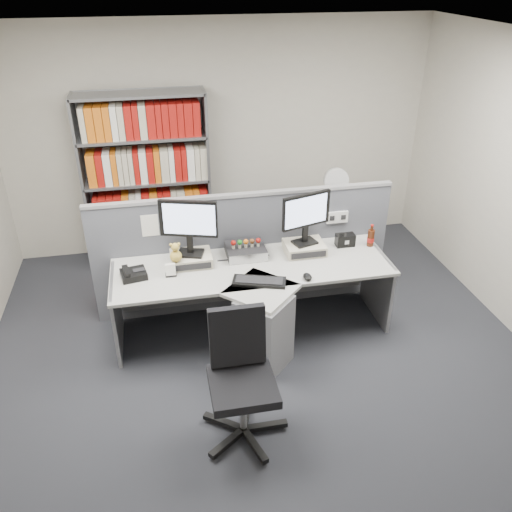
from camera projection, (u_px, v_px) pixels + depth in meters
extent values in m
plane|color=#2D2F35|center=(271.00, 384.00, 4.56)|extent=(5.50, 5.50, 0.00)
cube|color=beige|center=(221.00, 139.00, 6.24)|extent=(5.00, 0.04, 2.70)
cube|color=white|center=(277.00, 55.00, 3.23)|extent=(5.00, 5.50, 0.04)
cube|color=#585B64|center=(244.00, 253.00, 5.32)|extent=(3.00, 0.05, 1.25)
cube|color=#A4A4A9|center=(243.00, 195.00, 5.01)|extent=(3.00, 0.07, 0.03)
cube|color=white|center=(337.00, 217.00, 5.30)|extent=(0.22, 0.04, 0.12)
cube|color=white|center=(150.00, 224.00, 4.93)|extent=(0.16, 0.00, 0.22)
cube|color=white|center=(193.00, 220.00, 5.00)|extent=(0.16, 0.00, 0.22)
cube|color=white|center=(314.00, 210.00, 5.21)|extent=(0.16, 0.00, 0.22)
cube|color=#B2B2AB|center=(252.00, 267.00, 4.91)|extent=(2.60, 0.80, 0.03)
cube|color=#B2B2AB|center=(261.00, 290.00, 4.57)|extent=(0.74, 0.74, 0.03)
cube|color=gray|center=(264.00, 332.00, 4.64)|extent=(0.57, 0.57, 0.69)
cube|color=gray|center=(117.00, 313.00, 4.86)|extent=(0.03, 0.70, 0.72)
cube|color=gray|center=(377.00, 284.00, 5.30)|extent=(0.03, 0.70, 0.72)
cube|color=gray|center=(246.00, 279.00, 5.39)|extent=(2.50, 0.02, 0.45)
cube|color=beige|center=(191.00, 259.00, 4.92)|extent=(0.38, 0.30, 0.10)
cube|color=black|center=(193.00, 267.00, 4.79)|extent=(0.34, 0.01, 0.06)
cube|color=beige|center=(304.00, 248.00, 5.11)|extent=(0.38, 0.30, 0.10)
cube|color=black|center=(309.00, 255.00, 4.98)|extent=(0.34, 0.01, 0.06)
cube|color=black|center=(191.00, 253.00, 4.89)|extent=(0.27, 0.23, 0.02)
cube|color=black|center=(190.00, 244.00, 4.84)|extent=(0.06, 0.05, 0.19)
cube|color=black|center=(188.00, 219.00, 4.72)|extent=(0.52, 0.19, 0.35)
cube|color=#B9CBF4|center=(189.00, 220.00, 4.70)|extent=(0.46, 0.14, 0.30)
cube|color=black|center=(305.00, 242.00, 5.08)|extent=(0.26, 0.22, 0.02)
cube|color=black|center=(305.00, 234.00, 5.04)|extent=(0.06, 0.04, 0.18)
cube|color=black|center=(306.00, 210.00, 4.92)|extent=(0.49, 0.18, 0.33)
cube|color=#B9CBF4|center=(306.00, 211.00, 4.90)|extent=(0.43, 0.13, 0.28)
cube|color=black|center=(246.00, 251.00, 5.06)|extent=(0.37, 0.33, 0.10)
cube|color=silver|center=(249.00, 259.00, 4.92)|extent=(0.37, 0.01, 0.09)
cylinder|color=beige|center=(233.00, 247.00, 4.99)|extent=(0.03, 0.03, 0.03)
sphere|color=#A5140F|center=(233.00, 243.00, 4.97)|extent=(0.05, 0.05, 0.05)
cylinder|color=beige|center=(240.00, 246.00, 5.00)|extent=(0.03, 0.03, 0.03)
sphere|color=#19721E|center=(240.00, 242.00, 4.98)|extent=(0.05, 0.05, 0.05)
cylinder|color=beige|center=(246.00, 246.00, 5.01)|extent=(0.03, 0.03, 0.03)
sphere|color=orange|center=(246.00, 242.00, 4.99)|extent=(0.05, 0.05, 0.05)
cylinder|color=beige|center=(252.00, 245.00, 5.02)|extent=(0.03, 0.03, 0.03)
sphere|color=#593319|center=(252.00, 241.00, 5.00)|extent=(0.05, 0.05, 0.05)
cylinder|color=beige|center=(258.00, 244.00, 5.03)|extent=(0.03, 0.03, 0.03)
sphere|color=#A5140F|center=(258.00, 240.00, 5.01)|extent=(0.05, 0.05, 0.05)
cube|color=black|center=(259.00, 282.00, 4.64)|extent=(0.50, 0.31, 0.03)
cube|color=black|center=(259.00, 280.00, 4.63)|extent=(0.43, 0.24, 0.01)
ellipsoid|color=black|center=(307.00, 277.00, 4.69)|extent=(0.08, 0.12, 0.05)
cube|color=black|center=(134.00, 274.00, 4.71)|extent=(0.25, 0.24, 0.06)
cube|color=black|center=(126.00, 271.00, 4.67)|extent=(0.08, 0.19, 0.04)
cube|color=black|center=(139.00, 270.00, 4.71)|extent=(0.11, 0.08, 0.01)
cube|color=black|center=(171.00, 275.00, 4.75)|extent=(0.10, 0.06, 0.02)
cube|color=white|center=(171.00, 270.00, 4.70)|extent=(0.09, 0.04, 0.10)
cube|color=white|center=(170.00, 268.00, 4.74)|extent=(0.09, 0.04, 0.10)
sphere|color=gold|center=(176.00, 256.00, 4.75)|extent=(0.11, 0.11, 0.11)
sphere|color=gold|center=(175.00, 247.00, 4.70)|extent=(0.08, 0.08, 0.08)
sphere|color=gold|center=(171.00, 245.00, 4.69)|extent=(0.03, 0.03, 0.03)
sphere|color=gold|center=(179.00, 244.00, 4.70)|extent=(0.03, 0.03, 0.03)
cube|color=black|center=(345.00, 240.00, 5.22)|extent=(0.19, 0.10, 0.12)
cylinder|color=#3F190A|center=(371.00, 238.00, 5.21)|extent=(0.07, 0.07, 0.17)
cylinder|color=#A5140F|center=(371.00, 240.00, 5.22)|extent=(0.07, 0.07, 0.05)
cylinder|color=#3F190A|center=(372.00, 228.00, 5.16)|extent=(0.03, 0.03, 0.05)
cylinder|color=#A5140F|center=(372.00, 225.00, 5.14)|extent=(0.03, 0.03, 0.01)
cube|color=slate|center=(85.00, 186.00, 5.88)|extent=(0.03, 0.40, 2.00)
cube|color=slate|center=(208.00, 177.00, 6.12)|extent=(0.03, 0.40, 2.00)
cube|color=slate|center=(147.00, 176.00, 6.16)|extent=(1.40, 0.02, 2.00)
cube|color=slate|center=(155.00, 256.00, 6.48)|extent=(1.38, 0.40, 0.03)
cube|color=slate|center=(151.00, 220.00, 6.24)|extent=(1.38, 0.40, 0.03)
cube|color=slate|center=(147.00, 180.00, 5.99)|extent=(1.38, 0.40, 0.03)
cube|color=slate|center=(143.00, 137.00, 5.74)|extent=(1.38, 0.40, 0.03)
cube|color=slate|center=(138.00, 94.00, 5.52)|extent=(1.38, 0.40, 0.03)
cube|color=#A5140F|center=(154.00, 243.00, 6.36)|extent=(1.24, 0.28, 0.36)
cube|color=orange|center=(150.00, 206.00, 6.12)|extent=(1.24, 0.28, 0.36)
cube|color=beige|center=(145.00, 165.00, 5.87)|extent=(1.24, 0.28, 0.36)
cube|color=white|center=(141.00, 120.00, 5.62)|extent=(1.24, 0.28, 0.36)
cube|color=slate|center=(332.00, 233.00, 6.30)|extent=(0.45, 0.60, 0.70)
cube|color=black|center=(341.00, 232.00, 5.96)|extent=(0.40, 0.02, 0.28)
cube|color=black|center=(339.00, 256.00, 6.12)|extent=(0.40, 0.02, 0.28)
cylinder|color=white|center=(334.00, 205.00, 6.12)|extent=(0.17, 0.17, 0.03)
cylinder|color=white|center=(334.00, 198.00, 6.07)|extent=(0.03, 0.03, 0.17)
cylinder|color=white|center=(336.00, 180.00, 5.95)|extent=(0.28, 0.08, 0.28)
cylinder|color=silver|center=(336.00, 179.00, 5.97)|extent=(0.28, 0.07, 0.28)
cylinder|color=silver|center=(243.00, 409.00, 3.96)|extent=(0.05, 0.05, 0.42)
cube|color=black|center=(243.00, 386.00, 3.84)|extent=(0.49, 0.49, 0.07)
cube|color=black|center=(237.00, 336.00, 3.89)|extent=(0.42, 0.12, 0.49)
cube|color=black|center=(267.00, 426.00, 4.09)|extent=(0.31, 0.05, 0.04)
cylinder|color=black|center=(283.00, 425.00, 4.12)|extent=(0.05, 0.05, 0.03)
cube|color=black|center=(247.00, 411.00, 4.23)|extent=(0.15, 0.32, 0.04)
cylinder|color=black|center=(249.00, 401.00, 4.34)|extent=(0.05, 0.05, 0.03)
cube|color=black|center=(222.00, 422.00, 4.13)|extent=(0.28, 0.23, 0.04)
cylinder|color=black|center=(208.00, 418.00, 4.18)|extent=(0.05, 0.05, 0.03)
cube|color=black|center=(226.00, 444.00, 3.94)|extent=(0.29, 0.23, 0.04)
cylinder|color=black|center=(214.00, 455.00, 3.87)|extent=(0.05, 0.05, 0.03)
cube|color=black|center=(255.00, 447.00, 3.92)|extent=(0.15, 0.32, 0.04)
cylinder|color=black|center=(264.00, 460.00, 3.83)|extent=(0.05, 0.05, 0.03)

